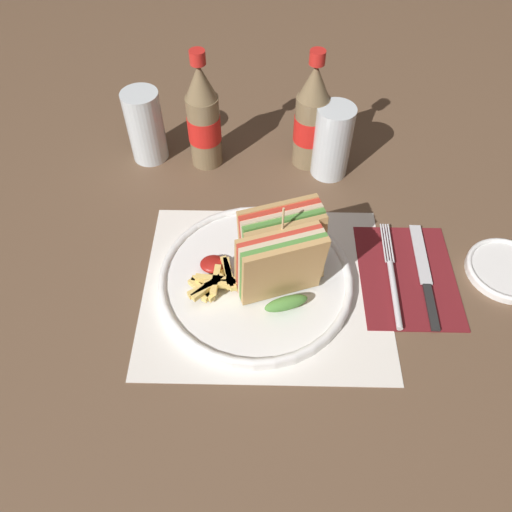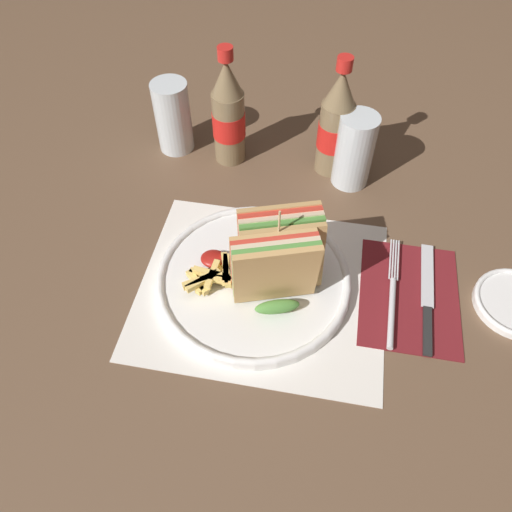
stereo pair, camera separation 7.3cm
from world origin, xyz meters
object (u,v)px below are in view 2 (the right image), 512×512
plate_main (254,279)px  knife (427,297)px  club_sandwich (278,259)px  glass_far (174,121)px  fork (392,301)px  coke_bottle_near (228,115)px  coke_bottle_far (336,125)px  glass_near (354,155)px

plate_main → knife: plate_main is taller
club_sandwich → glass_far: club_sandwich is taller
fork → coke_bottle_near: 0.42m
club_sandwich → coke_bottle_far: (0.05, 0.29, 0.02)m
knife → coke_bottle_near: coke_bottle_near is taller
glass_far → plate_main: bearing=-55.2°
plate_main → coke_bottle_far: (0.09, 0.28, 0.08)m
plate_main → fork: size_ratio=1.47×
glass_near → glass_far: bearing=173.6°
club_sandwich → knife: 0.23m
coke_bottle_near → coke_bottle_far: (0.18, 0.00, 0.00)m
club_sandwich → fork: club_sandwich is taller
coke_bottle_near → coke_bottle_far: 0.18m
fork → plate_main: bearing=-178.7°
glass_near → fork: bearing=-73.1°
plate_main → coke_bottle_near: coke_bottle_near is taller
knife → fork: bearing=-160.1°
plate_main → knife: bearing=3.4°
fork → knife: 0.05m
coke_bottle_near → glass_near: coke_bottle_near is taller
plate_main → coke_bottle_near: 0.31m
club_sandwich → coke_bottle_far: 0.29m
fork → coke_bottle_far: 0.32m
coke_bottle_near → glass_far: 0.11m
plate_main → club_sandwich: bearing=-11.9°
club_sandwich → fork: size_ratio=0.77×
fork → club_sandwich: bearing=-176.2°
knife → coke_bottle_far: (-0.17, 0.27, 0.09)m
plate_main → coke_bottle_near: bearing=108.9°
knife → glass_near: glass_near is taller
fork → coke_bottle_near: bearing=138.7°
coke_bottle_near → glass_far: coke_bottle_near is taller
knife → club_sandwich: bearing=-172.4°
coke_bottle_near → plate_main: bearing=-71.1°
club_sandwich → coke_bottle_far: size_ratio=0.70×
coke_bottle_far → glass_far: coke_bottle_far is taller
coke_bottle_near → glass_near: bearing=-6.3°
fork → coke_bottle_far: size_ratio=0.91×
coke_bottle_near → coke_bottle_far: same height
plate_main → knife: size_ratio=1.46×
fork → coke_bottle_far: coke_bottle_far is taller
plate_main → glass_near: 0.29m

